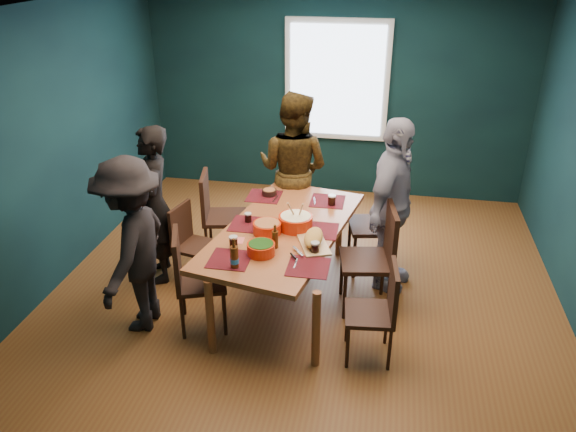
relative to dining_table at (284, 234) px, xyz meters
name	(u,v)px	position (x,y,z in m)	size (l,w,h in m)	color
room	(312,150)	(0.18, 0.50, 0.67)	(5.01, 5.01, 2.71)	brown
dining_table	(284,234)	(0.00, 0.00, 0.00)	(1.38, 2.18, 0.77)	#AA5C33
chair_left_far	(216,210)	(-0.87, 0.65, -0.13)	(0.52, 0.52, 0.98)	black
chair_left_mid	(189,238)	(-1.00, 0.15, -0.22)	(0.44, 0.44, 0.82)	black
chair_left_near	(190,274)	(-0.72, -0.60, -0.14)	(0.55, 0.55, 0.95)	black
chair_right_far	(382,217)	(0.90, 0.74, -0.09)	(0.56, 0.56, 1.04)	black
chair_right_mid	(377,252)	(0.88, 0.00, -0.09)	(0.54, 0.54, 1.04)	black
chair_right_near	(380,306)	(0.94, -0.73, -0.19)	(0.43, 0.43, 0.88)	black
person_far_left	(155,205)	(-1.34, 0.15, 0.12)	(0.59, 0.39, 1.63)	black
person_back	(293,169)	(-0.12, 1.20, 0.18)	(0.85, 0.67, 1.76)	black
person_right	(392,206)	(0.98, 0.42, 0.18)	(1.03, 0.43, 1.75)	white
person_near_left	(133,246)	(-1.20, -0.66, 0.11)	(1.04, 0.60, 1.62)	black
bowl_salad	(267,227)	(-0.13, -0.14, 0.13)	(0.26, 0.26, 0.11)	red
bowl_dumpling	(296,221)	(0.11, 0.01, 0.14)	(0.32, 0.32, 0.30)	red
bowl_herbs	(261,248)	(-0.10, -0.52, 0.13)	(0.24, 0.24, 0.11)	red
cutting_board	(313,239)	(0.32, -0.27, 0.13)	(0.37, 0.57, 0.12)	tan
small_bowl	(269,192)	(-0.29, 0.70, 0.11)	(0.15, 0.15, 0.06)	black
beer_bottle_a	(234,257)	(-0.26, -0.77, 0.17)	(0.07, 0.07, 0.27)	#42220B
beer_bottle_b	(275,239)	(0.00, -0.38, 0.16)	(0.06, 0.06, 0.22)	#42220B
cola_glass_a	(233,241)	(-0.36, -0.45, 0.13)	(0.08, 0.08, 0.11)	black
cola_glass_b	(315,247)	(0.35, -0.42, 0.13)	(0.08, 0.08, 0.11)	black
cola_glass_c	(332,200)	(0.39, 0.57, 0.13)	(0.08, 0.08, 0.11)	black
cola_glass_d	(248,217)	(-0.35, 0.05, 0.12)	(0.07, 0.07, 0.09)	black
napkin_a	(328,226)	(0.40, 0.10, 0.07)	(0.12, 0.12, 0.00)	#E76461
napkin_b	(237,240)	(-0.36, -0.32, 0.07)	(0.12, 0.12, 0.00)	#E76461
napkin_c	(305,270)	(0.32, -0.70, 0.07)	(0.16, 0.16, 0.00)	#E76461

